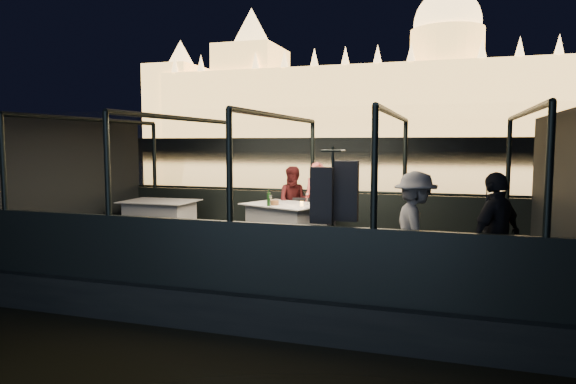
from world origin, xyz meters
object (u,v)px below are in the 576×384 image
(dining_table_aft, at_px, (160,218))
(person_woman_coral, at_px, (318,201))
(chair_port_left, at_px, (300,218))
(chair_port_right, at_px, (323,219))
(passenger_dark, at_px, (496,232))
(coat_stand, at_px, (332,220))
(wine_bottle, at_px, (269,198))
(person_man_maroon, at_px, (294,201))
(passenger_stripe, at_px, (415,223))
(dining_table_central, at_px, (286,224))

(dining_table_aft, height_order, person_woman_coral, person_woman_coral)
(chair_port_left, xyz_separation_m, person_woman_coral, (0.29, 0.27, 0.30))
(chair_port_right, bearing_deg, passenger_dark, -38.53)
(coat_stand, xyz_separation_m, wine_bottle, (-1.65, 2.19, 0.02))
(chair_port_right, relative_size, person_man_maroon, 0.59)
(chair_port_left, bearing_deg, person_man_maroon, 119.29)
(chair_port_left, distance_m, person_woman_coral, 0.50)
(coat_stand, bearing_deg, passenger_stripe, 23.14)
(wine_bottle, bearing_deg, person_man_maroon, 82.40)
(wine_bottle, bearing_deg, passenger_dark, -31.40)
(dining_table_central, xyz_separation_m, passenger_dark, (3.39, -2.56, 0.47))
(dining_table_central, xyz_separation_m, person_man_maroon, (-0.05, 0.72, 0.36))
(dining_table_aft, distance_m, passenger_stripe, 5.52)
(chair_port_left, bearing_deg, dining_table_aft, -176.02)
(chair_port_left, bearing_deg, wine_bottle, -117.99)
(coat_stand, bearing_deg, chair_port_left, 113.63)
(chair_port_right, xyz_separation_m, passenger_stripe, (1.87, -2.58, 0.40))
(chair_port_left, bearing_deg, passenger_dark, -48.55)
(chair_port_left, xyz_separation_m, coat_stand, (1.32, -3.01, 0.45))
(coat_stand, distance_m, wine_bottle, 2.75)
(person_woman_coral, relative_size, passenger_stripe, 0.99)
(dining_table_aft, height_order, coat_stand, coat_stand)
(passenger_stripe, bearing_deg, person_man_maroon, 21.02)
(dining_table_central, height_order, passenger_stripe, passenger_stripe)
(chair_port_left, xyz_separation_m, wine_bottle, (-0.33, -0.82, 0.47))
(chair_port_right, bearing_deg, chair_port_left, -171.51)
(chair_port_right, bearing_deg, wine_bottle, -125.22)
(wine_bottle, bearing_deg, person_woman_coral, 60.30)
(chair_port_right, height_order, passenger_stripe, passenger_stripe)
(chair_port_left, relative_size, coat_stand, 0.44)
(chair_port_right, bearing_deg, coat_stand, -65.42)
(passenger_dark, distance_m, wine_bottle, 4.21)
(dining_table_aft, xyz_separation_m, person_man_maroon, (2.57, 0.74, 0.36))
(person_man_maroon, distance_m, wine_bottle, 1.11)
(coat_stand, xyz_separation_m, person_man_maroon, (-1.51, 3.28, -0.15))
(coat_stand, bearing_deg, wine_bottle, 127.01)
(chair_port_right, relative_size, passenger_stripe, 0.55)
(coat_stand, bearing_deg, person_woman_coral, 107.44)
(dining_table_central, xyz_separation_m, chair_port_left, (0.14, 0.45, 0.06))
(passenger_stripe, xyz_separation_m, passenger_dark, (0.94, -0.43, 0.00))
(dining_table_central, xyz_separation_m, passenger_stripe, (2.45, -2.13, 0.47))
(dining_table_central, relative_size, person_woman_coral, 0.96)
(person_woman_coral, distance_m, passenger_dark, 4.43)
(person_woman_coral, bearing_deg, chair_port_right, -73.08)
(person_man_maroon, bearing_deg, chair_port_right, -36.30)
(person_woman_coral, height_order, passenger_stripe, passenger_stripe)
(person_woman_coral, height_order, passenger_dark, passenger_dark)
(dining_table_central, relative_size, coat_stand, 0.79)
(dining_table_central, relative_size, person_man_maroon, 1.02)
(chair_port_left, bearing_deg, dining_table_central, -112.55)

